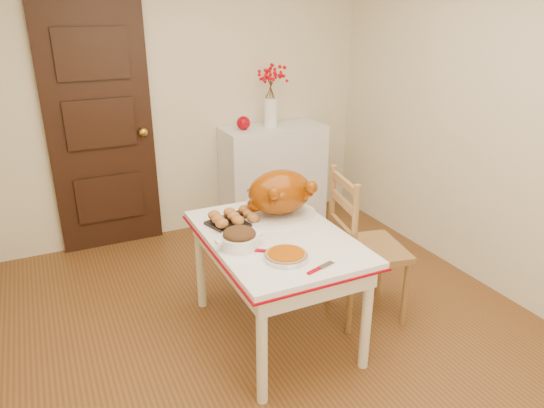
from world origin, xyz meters
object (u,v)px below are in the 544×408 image
chair_oak (368,246)px  pumpkin_pie (286,255)px  turkey_platter (280,195)px  sideboard (273,176)px  kitchen_table (275,286)px

chair_oak → pumpkin_pie: bearing=120.3°
turkey_platter → sideboard: bearing=87.7°
kitchen_table → chair_oak: size_ratio=1.16×
sideboard → chair_oak: size_ratio=0.93×
sideboard → kitchen_table: size_ratio=0.80×
chair_oak → sideboard: bearing=7.6°
kitchen_table → turkey_platter: (0.14, 0.23, 0.51)m
chair_oak → pumpkin_pie: chair_oak is taller
sideboard → kitchen_table: bearing=-115.2°
kitchen_table → chair_oak: 0.68m
kitchen_table → chair_oak: chair_oak is taller
sideboard → turkey_platter: size_ratio=1.96×
sideboard → kitchen_table: (-0.77, -1.64, -0.12)m
sideboard → pumpkin_pie: sideboard is taller
kitchen_table → sideboard: bearing=64.8°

